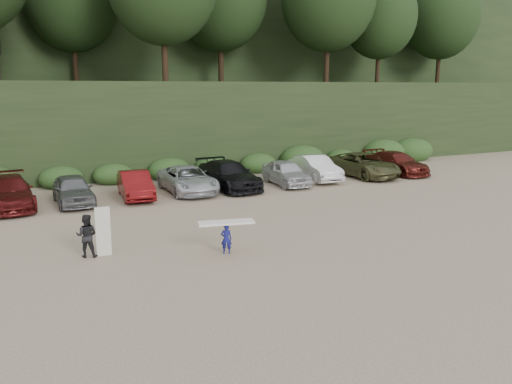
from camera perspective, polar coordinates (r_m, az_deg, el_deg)
ground at (r=18.11m, az=-0.83°, el=-6.28°), size 120.00×120.00×0.00m
hillside_backdrop at (r=52.34m, az=-18.45°, el=17.44°), size 90.00×41.50×28.00m
parked_cars at (r=26.98m, az=-10.55°, el=1.22°), size 33.86×5.69×1.58m
child_surfer at (r=17.21m, az=-3.42°, el=-4.55°), size 1.99×0.93×1.15m
adult_surfer at (r=17.80m, az=-18.63°, el=-4.71°), size 1.21×0.79×1.75m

